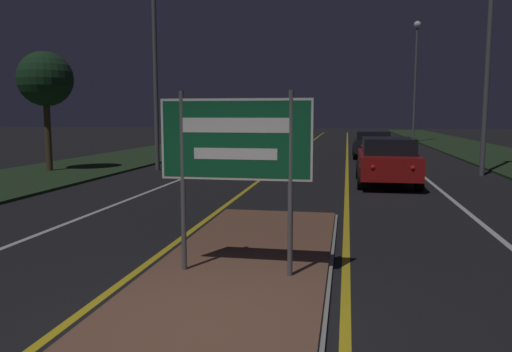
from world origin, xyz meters
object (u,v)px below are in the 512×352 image
at_px(highway_sign, 235,147).
at_px(car_approaching_0, 238,152).
at_px(car_approaching_1, 284,137).
at_px(streetlight_right_near, 491,6).
at_px(streetlight_right_far, 416,63).
at_px(streetlight_left_near, 154,7).
at_px(car_receding_1, 372,143).
at_px(car_receding_0, 387,160).

height_order(highway_sign, car_approaching_0, highway_sign).
height_order(car_approaching_0, car_approaching_1, car_approaching_1).
xyz_separation_m(streetlight_right_near, car_approaching_1, (-8.95, 12.96, -5.27)).
distance_m(streetlight_right_far, car_approaching_1, 14.23).
xyz_separation_m(streetlight_left_near, car_receding_1, (8.86, 7.35, -5.65)).
distance_m(highway_sign, streetlight_right_near, 15.04).
height_order(highway_sign, streetlight_left_near, streetlight_left_near).
relative_size(car_receding_0, car_receding_1, 1.03).
relative_size(streetlight_right_near, car_receding_0, 2.40).
bearing_deg(streetlight_right_far, highway_sign, -100.68).
bearing_deg(car_receding_1, highway_sign, -97.76).
xyz_separation_m(streetlight_left_near, streetlight_right_far, (12.77, 22.49, -0.15)).
xyz_separation_m(streetlight_left_near, car_approaching_1, (3.51, 13.20, -5.64)).
distance_m(car_receding_1, car_approaching_0, 9.26).
relative_size(streetlight_left_near, car_receding_0, 2.51).
relative_size(streetlight_right_far, car_approaching_1, 2.07).
relative_size(highway_sign, car_receding_1, 0.59).
bearing_deg(highway_sign, streetlight_right_near, 63.98).
bearing_deg(highway_sign, streetlight_right_far, 79.32).
relative_size(streetlight_right_near, car_receding_1, 2.48).
xyz_separation_m(streetlight_left_near, car_receding_0, (8.84, -2.80, -5.61)).
xyz_separation_m(car_receding_0, car_approaching_0, (-5.48, 2.69, -0.03)).
bearing_deg(streetlight_right_near, car_approaching_1, 124.63).
relative_size(streetlight_left_near, streetlight_right_far, 1.12).
xyz_separation_m(highway_sign, car_approaching_1, (-2.62, 25.94, -1.04)).
relative_size(streetlight_right_far, car_receding_1, 2.31).
relative_size(car_receding_0, car_approaching_0, 0.95).
bearing_deg(car_approaching_0, car_approaching_1, 89.37).
bearing_deg(car_receding_1, car_approaching_0, -126.45).
relative_size(streetlight_right_far, car_receding_0, 2.24).
height_order(car_receding_1, car_approaching_0, car_approaching_0).
relative_size(highway_sign, car_approaching_0, 0.54).
bearing_deg(car_receding_1, streetlight_right_far, 75.52).
bearing_deg(streetlight_right_near, car_receding_1, 116.83).
relative_size(car_approaching_0, car_approaching_1, 0.98).
xyz_separation_m(streetlight_right_far, car_approaching_1, (-9.27, -9.29, -5.49)).
bearing_deg(car_receding_0, car_approaching_0, 153.83).
height_order(streetlight_left_near, car_receding_0, streetlight_left_near).
height_order(streetlight_right_near, streetlight_right_far, streetlight_right_near).
height_order(streetlight_right_near, car_receding_1, streetlight_right_near).
distance_m(streetlight_right_near, streetlight_right_far, 22.26).
distance_m(streetlight_right_near, car_receding_0, 7.05).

